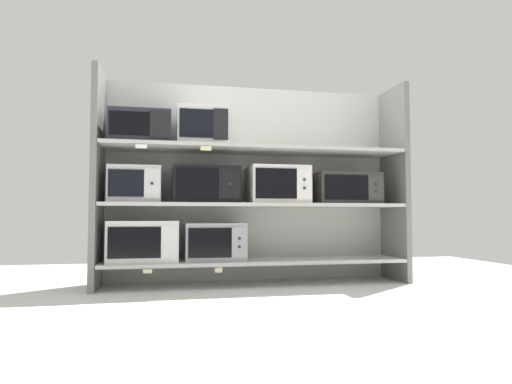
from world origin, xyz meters
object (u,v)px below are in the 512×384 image
(microwave_0, at_px, (144,241))
(microwave_1, at_px, (215,242))
(microwave_4, at_px, (277,185))
(microwave_6, at_px, (141,129))
(microwave_3, at_px, (206,185))
(microwave_7, at_px, (202,128))
(microwave_2, at_px, (135,185))
(microwave_5, at_px, (345,189))

(microwave_0, relative_size, microwave_1, 1.11)
(microwave_4, relative_size, microwave_6, 1.03)
(microwave_3, height_order, microwave_7, microwave_7)
(microwave_2, height_order, microwave_4, microwave_4)
(microwave_5, relative_size, microwave_6, 1.16)
(microwave_4, bearing_deg, microwave_0, 179.99)
(microwave_2, height_order, microwave_7, microwave_7)
(microwave_2, relative_size, microwave_4, 0.82)
(microwave_1, relative_size, microwave_2, 1.21)
(microwave_0, xyz_separation_m, microwave_4, (1.14, -0.00, 0.48))
(microwave_1, bearing_deg, microwave_3, -179.93)
(microwave_2, bearing_deg, microwave_1, -0.02)
(microwave_4, xyz_separation_m, microwave_5, (0.64, 0.00, -0.02))
(microwave_4, distance_m, microwave_7, 0.83)
(microwave_6, bearing_deg, microwave_1, -0.03)
(microwave_0, relative_size, microwave_3, 1.02)
(microwave_5, bearing_deg, microwave_0, 179.99)
(microwave_0, height_order, microwave_3, microwave_3)
(microwave_3, xyz_separation_m, microwave_6, (-0.55, 0.00, 0.47))
(microwave_5, height_order, microwave_7, microwave_7)
(microwave_6, distance_m, microwave_7, 0.51)
(microwave_5, bearing_deg, microwave_6, 179.99)
(microwave_3, bearing_deg, microwave_4, 0.00)
(microwave_0, xyz_separation_m, microwave_6, (-0.04, 0.00, 0.94))
(microwave_0, distance_m, microwave_6, 0.94)
(microwave_0, bearing_deg, microwave_5, -0.01)
(microwave_0, distance_m, microwave_7, 1.08)
(microwave_2, height_order, microwave_6, microwave_6)
(microwave_3, bearing_deg, microwave_7, 179.49)
(microwave_5, xyz_separation_m, microwave_7, (-1.31, 0.00, 0.51))
(microwave_1, xyz_separation_m, microwave_5, (1.19, -0.00, 0.47))
(microwave_1, bearing_deg, microwave_7, 179.90)
(microwave_6, bearing_deg, microwave_0, -0.24)
(microwave_4, height_order, microwave_6, microwave_6)
(microwave_3, bearing_deg, microwave_5, 0.00)
(microwave_3, xyz_separation_m, microwave_5, (1.27, 0.00, -0.02))
(microwave_2, relative_size, microwave_5, 0.73)
(microwave_0, xyz_separation_m, microwave_5, (1.79, -0.00, 0.46))
(microwave_2, bearing_deg, microwave_3, -0.03)
(microwave_3, relative_size, microwave_6, 1.12)
(microwave_2, bearing_deg, microwave_5, -0.01)
(microwave_0, xyz_separation_m, microwave_1, (0.59, -0.00, -0.01))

